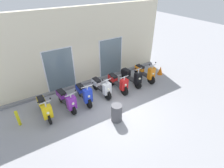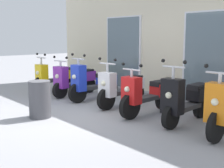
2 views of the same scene
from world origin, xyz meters
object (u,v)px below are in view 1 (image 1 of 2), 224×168
traffic_cone (160,70)px  scooter_yellow (44,108)px  scooter_blue (84,94)px  scooter_white (101,87)px  scooter_black (132,77)px  trash_bin (117,113)px  curb_bollard (18,118)px  scooter_orange (145,72)px  scooter_purple (66,100)px  scooter_red (118,82)px

traffic_cone → scooter_yellow: bearing=-179.0°
scooter_blue → scooter_white: (1.00, 0.12, -0.02)m
scooter_black → trash_bin: (-2.28, -1.96, -0.10)m
scooter_black → traffic_cone: scooter_black is taller
curb_bollard → traffic_cone: curb_bollard is taller
scooter_orange → scooter_white: bearing=178.5°
scooter_purple → curb_bollard: size_ratio=2.25×
scooter_purple → scooter_black: (3.76, 0.10, 0.02)m
scooter_black → trash_bin: size_ratio=2.02×
scooter_blue → scooter_red: 1.94m
scooter_yellow → scooter_white: size_ratio=0.99×
scooter_purple → scooter_orange: bearing=0.7°
scooter_red → traffic_cone: size_ratio=3.24×
scooter_yellow → scooter_blue: bearing=1.1°
scooter_purple → curb_bollard: 2.04m
scooter_red → traffic_cone: scooter_red is taller
scooter_red → scooter_blue: bearing=-179.1°
scooter_orange → curb_bollard: size_ratio=2.30×
scooter_blue → scooter_purple: bearing=-179.5°
scooter_purple → trash_bin: bearing=-51.5°
scooter_orange → curb_bollard: bearing=-179.7°
trash_bin → scooter_purple: bearing=128.5°
scooter_yellow → scooter_blue: (1.85, 0.03, 0.01)m
scooter_yellow → trash_bin: 3.08m
scooter_blue → trash_bin: bearing=-71.8°
scooter_yellow → curb_bollard: (-1.06, 0.04, -0.12)m
scooter_orange → traffic_cone: (1.29, 0.04, -0.26)m
scooter_white → scooter_black: size_ratio=1.03×
scooter_white → scooter_blue: bearing=-172.9°
scooter_yellow → scooter_black: scooter_black is taller
scooter_purple → traffic_cone: bearing=0.9°
scooter_purple → scooter_red: same height
scooter_black → scooter_orange: 0.94m
scooter_purple → scooter_orange: 4.70m
scooter_red → scooter_purple: bearing=-179.3°
scooter_yellow → scooter_orange: (5.68, 0.08, 0.05)m
scooter_purple → curb_bollard: (-2.04, 0.02, -0.11)m
scooter_red → traffic_cone: 3.19m
scooter_red → trash_bin: bearing=-124.9°
scooter_white → scooter_black: bearing=-1.1°
scooter_orange → scooter_purple: bearing=-179.3°
scooter_red → scooter_black: size_ratio=1.07×
trash_bin → curb_bollard: size_ratio=1.12×
scooter_purple → scooter_orange: scooter_orange is taller
scooter_purple → scooter_red: (2.81, 0.04, -0.01)m
traffic_cone → scooter_purple: bearing=-179.1°
traffic_cone → scooter_red: bearing=-178.9°
scooter_blue → scooter_white: 1.00m
scooter_orange → curb_bollard: scooter_orange is taller
scooter_yellow → scooter_blue: 1.85m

